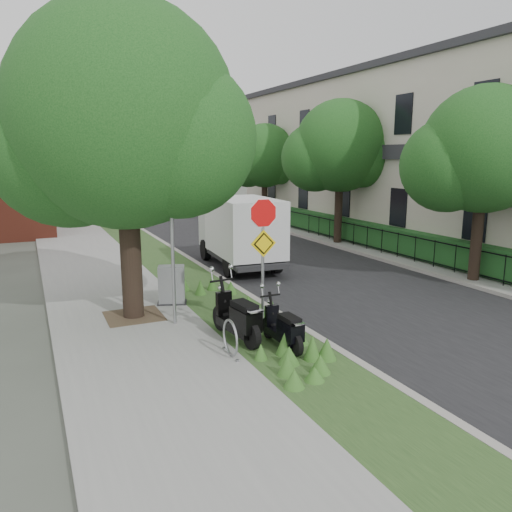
# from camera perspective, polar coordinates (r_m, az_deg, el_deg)

# --- Properties ---
(ground) EXTENTS (120.00, 120.00, 0.00)m
(ground) POSITION_cam_1_polar(r_m,az_deg,el_deg) (12.16, 8.03, -8.64)
(ground) COLOR #4C5147
(ground) RESTS_ON ground
(sidewalk_near) EXTENTS (3.50, 60.00, 0.12)m
(sidewalk_near) POSITION_cam_1_polar(r_m,az_deg,el_deg) (20.10, -18.45, -0.92)
(sidewalk_near) COLOR gray
(sidewalk_near) RESTS_ON ground
(verge) EXTENTS (2.00, 60.00, 0.12)m
(verge) POSITION_cam_1_polar(r_m,az_deg,el_deg) (20.55, -10.82, -0.27)
(verge) COLOR #27471E
(verge) RESTS_ON ground
(kerb_near) EXTENTS (0.20, 60.00, 0.13)m
(kerb_near) POSITION_cam_1_polar(r_m,az_deg,el_deg) (20.81, -8.15, -0.03)
(kerb_near) COLOR #9E9991
(kerb_near) RESTS_ON ground
(road) EXTENTS (7.00, 60.00, 0.01)m
(road) POSITION_cam_1_polar(r_m,az_deg,el_deg) (22.04, 0.60, 0.57)
(road) COLOR black
(road) RESTS_ON ground
(kerb_far) EXTENTS (0.20, 60.00, 0.13)m
(kerb_far) POSITION_cam_1_polar(r_m,az_deg,el_deg) (23.72, 8.27, 1.37)
(kerb_far) COLOR #9E9991
(kerb_far) RESTS_ON ground
(footpath_far) EXTENTS (3.20, 60.00, 0.12)m
(footpath_far) POSITION_cam_1_polar(r_m,az_deg,el_deg) (24.67, 11.59, 1.63)
(footpath_far) COLOR gray
(footpath_far) RESTS_ON ground
(street_tree_main) EXTENTS (6.21, 5.54, 7.66)m
(street_tree_main) POSITION_cam_1_polar(r_m,az_deg,el_deg) (12.64, -15.23, 14.00)
(street_tree_main) COLOR black
(street_tree_main) RESTS_ON ground
(bare_post) EXTENTS (0.08, 0.08, 4.00)m
(bare_post) POSITION_cam_1_polar(r_m,az_deg,el_deg) (11.95, -9.54, 1.49)
(bare_post) COLOR #A5A8AD
(bare_post) RESTS_ON ground
(bike_hoop) EXTENTS (0.06, 0.78, 0.77)m
(bike_hoop) POSITION_cam_1_polar(r_m,az_deg,el_deg) (10.32, -2.95, -9.32)
(bike_hoop) COLOR #A5A8AD
(bike_hoop) RESTS_ON ground
(sign_assembly) EXTENTS (0.94, 0.08, 3.22)m
(sign_assembly) POSITION_cam_1_polar(r_m,az_deg,el_deg) (11.40, 0.82, 2.23)
(sign_assembly) COLOR #A5A8AD
(sign_assembly) RESTS_ON ground
(fence_far) EXTENTS (0.04, 24.00, 1.00)m
(fence_far) POSITION_cam_1_polar(r_m,az_deg,el_deg) (24.00, 9.71, 2.91)
(fence_far) COLOR black
(fence_far) RESTS_ON ground
(hedge_far) EXTENTS (1.00, 24.00, 1.10)m
(hedge_far) POSITION_cam_1_polar(r_m,az_deg,el_deg) (24.40, 11.07, 3.00)
(hedge_far) COLOR #1C4C1B
(hedge_far) RESTS_ON footpath_far
(terrace_houses) EXTENTS (7.40, 26.40, 8.20)m
(terrace_houses) POSITION_cam_1_polar(r_m,az_deg,el_deg) (26.42, 17.83, 10.89)
(terrace_houses) COLOR beige
(terrace_houses) RESTS_ON ground
(far_tree_a) EXTENTS (4.60, 4.10, 6.22)m
(far_tree_a) POSITION_cam_1_polar(r_m,az_deg,el_deg) (17.58, 24.35, 10.36)
(far_tree_a) COLOR black
(far_tree_a) RESTS_ON ground
(far_tree_b) EXTENTS (4.83, 4.31, 6.56)m
(far_tree_b) POSITION_cam_1_polar(r_m,az_deg,el_deg) (23.65, 9.42, 11.79)
(far_tree_b) COLOR black
(far_tree_b) RESTS_ON ground
(far_tree_c) EXTENTS (4.37, 3.89, 5.93)m
(far_tree_c) POSITION_cam_1_polar(r_m,az_deg,el_deg) (30.61, 0.86, 11.03)
(far_tree_c) COLOR black
(far_tree_c) RESTS_ON ground
(scooter_near) EXTENTS (0.56, 1.98, 0.95)m
(scooter_near) POSITION_cam_1_polar(r_m,az_deg,el_deg) (10.99, -1.81, -7.54)
(scooter_near) COLOR black
(scooter_near) RESTS_ON ground
(scooter_far) EXTENTS (0.36, 1.63, 0.78)m
(scooter_far) POSITION_cam_1_polar(r_m,az_deg,el_deg) (10.63, 3.43, -8.68)
(scooter_far) COLOR black
(scooter_far) RESTS_ON ground
(box_truck) EXTENTS (2.27, 5.09, 2.25)m
(box_truck) POSITION_cam_1_polar(r_m,az_deg,el_deg) (18.60, -1.81, 3.11)
(box_truck) COLOR #262628
(box_truck) RESTS_ON ground
(utility_cabinet) EXTENTS (0.92, 0.75, 1.05)m
(utility_cabinet) POSITION_cam_1_polar(r_m,az_deg,el_deg) (13.99, -9.62, -3.33)
(utility_cabinet) COLOR #262628
(utility_cabinet) RESTS_ON ground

